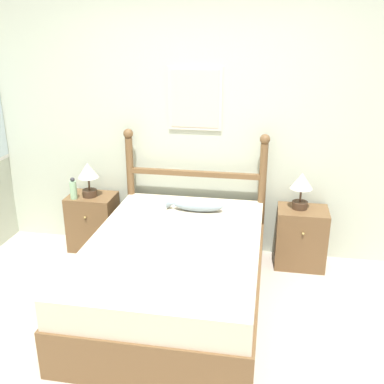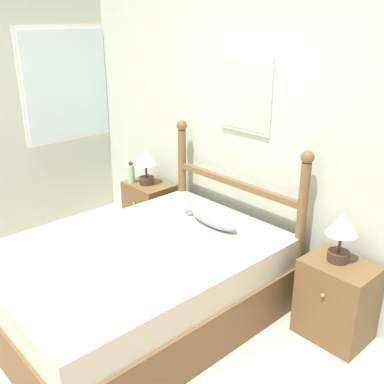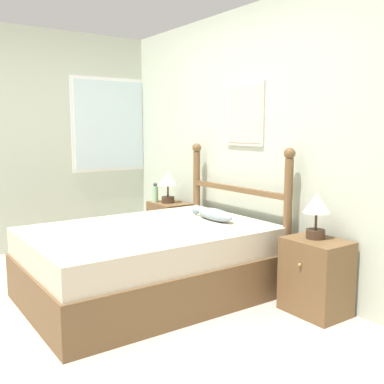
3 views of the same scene
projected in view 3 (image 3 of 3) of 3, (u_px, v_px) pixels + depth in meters
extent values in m
plane|color=#B7AD9E|center=(83.00, 314.00, 3.46)|extent=(16.00, 16.00, 0.00)
cube|color=beige|center=(252.00, 144.00, 4.26)|extent=(6.40, 0.06, 2.55)
cube|color=beige|center=(245.00, 114.00, 4.25)|extent=(0.52, 0.02, 0.59)
cube|color=beige|center=(244.00, 114.00, 4.25)|extent=(0.46, 0.01, 0.53)
cube|color=beige|center=(7.00, 142.00, 5.01)|extent=(0.06, 6.40, 2.55)
cube|color=white|center=(110.00, 125.00, 5.65)|extent=(0.01, 1.00, 1.17)
cube|color=silver|center=(110.00, 125.00, 5.65)|extent=(0.01, 0.92, 1.09)
cube|color=brown|center=(150.00, 275.00, 3.83)|extent=(1.39, 2.00, 0.37)
cube|color=beige|center=(149.00, 241.00, 3.78)|extent=(1.35, 1.96, 0.23)
cylinder|color=brown|center=(197.00, 206.00, 4.85)|extent=(0.07, 0.07, 1.18)
sphere|color=brown|center=(197.00, 148.00, 4.76)|extent=(0.10, 0.10, 0.10)
cylinder|color=brown|center=(287.00, 228.00, 3.78)|extent=(0.07, 0.07, 1.18)
sphere|color=brown|center=(290.00, 153.00, 3.69)|extent=(0.10, 0.10, 0.10)
cube|color=brown|center=(237.00, 189.00, 4.28)|extent=(1.32, 0.05, 0.05)
cube|color=brown|center=(170.00, 227.00, 5.16)|extent=(0.47, 0.36, 0.58)
sphere|color=tan|center=(156.00, 218.00, 5.03)|extent=(0.02, 0.02, 0.02)
cube|color=brown|center=(316.00, 277.00, 3.45)|extent=(0.47, 0.36, 0.58)
sphere|color=tan|center=(300.00, 265.00, 3.32)|extent=(0.02, 0.02, 0.02)
cylinder|color=#422D1E|center=(168.00, 200.00, 5.10)|extent=(0.15, 0.15, 0.07)
cylinder|color=#422D1E|center=(168.00, 191.00, 5.09)|extent=(0.02, 0.02, 0.13)
cone|color=beige|center=(168.00, 179.00, 5.07)|extent=(0.21, 0.21, 0.15)
cylinder|color=#422D1E|center=(315.00, 234.00, 3.44)|extent=(0.15, 0.15, 0.07)
cylinder|color=#422D1E|center=(316.00, 221.00, 3.43)|extent=(0.02, 0.02, 0.13)
cone|color=beige|center=(317.00, 203.00, 3.41)|extent=(0.21, 0.21, 0.15)
cylinder|color=#99C699|center=(155.00, 194.00, 5.15)|extent=(0.07, 0.07, 0.18)
sphere|color=#333338|center=(155.00, 185.00, 5.13)|extent=(0.04, 0.04, 0.04)
ellipsoid|color=#8499A3|center=(215.00, 215.00, 4.05)|extent=(0.46, 0.15, 0.11)
cone|color=#8499A3|center=(198.00, 210.00, 4.26)|extent=(0.07, 0.10, 0.10)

